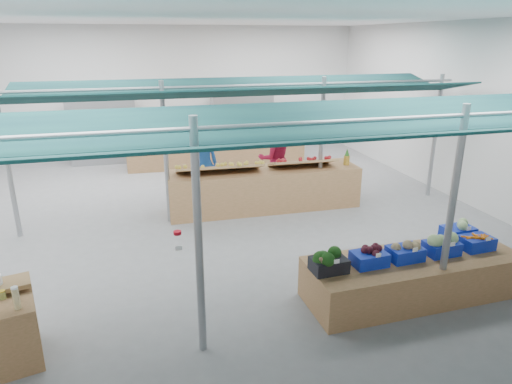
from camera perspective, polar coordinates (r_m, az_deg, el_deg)
floor at (r=9.84m, az=-4.60°, el=-4.06°), size 13.00×13.00×0.00m
hall at (r=10.56m, az=-6.52°, el=12.32°), size 13.00×13.00×13.00m
pole_grid at (r=7.82m, az=2.97°, el=3.99°), size 10.00×4.60×3.00m
awnings at (r=7.64m, az=3.09°, el=11.04°), size 9.50×7.08×0.30m
back_shelving_left at (r=15.21m, az=-18.55°, el=7.13°), size 2.00×0.50×2.00m
back_shelving_right at (r=15.62m, az=-1.72°, el=8.36°), size 2.00×0.50×2.00m
veg_counter at (r=7.50m, az=18.96°, el=-9.98°), size 3.35×1.19×0.65m
fruit_counter at (r=10.59m, az=1.02°, el=0.41°), size 4.43×1.14×0.94m
far_counter at (r=14.42m, az=-4.94°, el=5.36°), size 5.49×1.39×0.98m
crate_stack at (r=8.01m, az=26.29°, el=-9.49°), size 0.53×0.45×0.54m
vendor_left at (r=11.25m, az=-6.45°, el=3.57°), size 0.65×0.43×1.76m
vendor_right at (r=11.66m, az=2.33°, el=4.20°), size 0.87×0.68×1.76m
crate_broccoli at (r=6.59m, az=9.11°, el=-8.52°), size 0.52×0.41×0.35m
crate_beets at (r=6.89m, az=13.99°, el=-7.85°), size 0.52×0.41×0.29m
crate_celeriac at (r=7.19m, az=18.15°, el=-6.98°), size 0.52×0.41×0.31m
crate_cabbage at (r=7.56m, az=22.21°, el=-6.08°), size 0.52×0.41×0.35m
crate_carrots at (r=7.98m, az=25.81°, el=-5.65°), size 0.52×0.41×0.29m
sparrow at (r=6.40m, az=8.39°, el=-8.45°), size 0.12×0.09×0.11m
pole_ribbon at (r=6.77m, az=-9.78°, el=-5.22°), size 0.12×0.12×0.28m
apple_heap_yellow at (r=10.09m, az=-4.57°, el=3.21°), size 1.93×0.77×0.27m
apple_heap_red at (r=10.58m, az=5.86°, el=3.90°), size 1.53×0.76×0.27m
pineapple at (r=11.00m, az=11.28°, el=4.28°), size 0.14×0.14×0.39m
crate_extra at (r=8.25m, az=23.95°, el=-4.34°), size 0.52×0.41×0.32m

